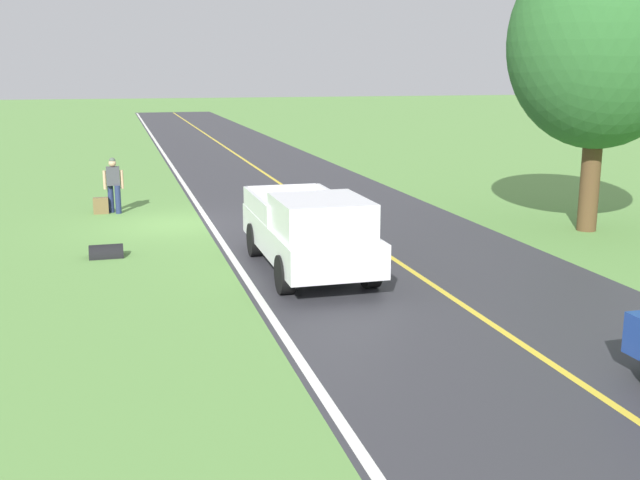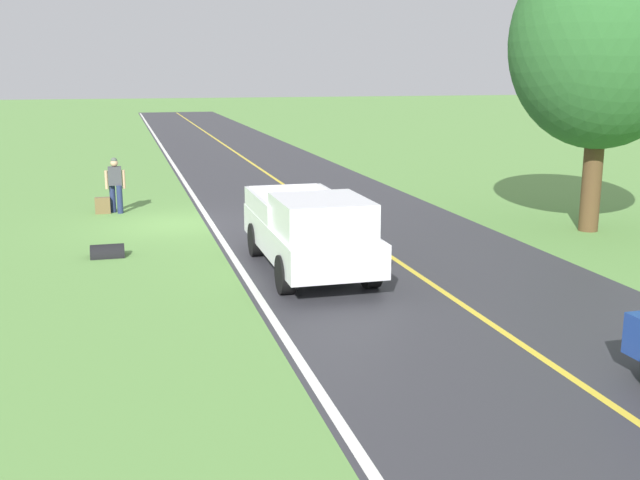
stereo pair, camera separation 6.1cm
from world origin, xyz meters
TOP-DOWN VIEW (x-y plane):
  - ground_plane at (0.00, 0.00)m, footprint 200.00×200.00m
  - road_surface at (-4.60, 0.00)m, footprint 7.76×120.00m
  - lane_edge_line at (-0.90, 0.00)m, footprint 0.16×117.60m
  - lane_centre_line at (-4.60, 0.00)m, footprint 0.14×117.60m
  - hitchhiker_walking at (1.76, -2.35)m, footprint 0.62×0.52m
  - suitcase_carried at (2.18, -2.28)m, footprint 0.46×0.21m
  - pickup_truck_passing at (-2.38, 6.25)m, footprint 2.11×5.40m
  - tree_far_side_near at (-11.00, 3.92)m, footprint 4.93×4.93m
  - drainage_culvert at (2.02, 3.53)m, footprint 0.80×0.60m

SIDE VIEW (x-z plane):
  - ground_plane at x=0.00m, z-range 0.00..0.00m
  - drainage_culvert at x=2.02m, z-range -0.30..0.30m
  - road_surface at x=-4.60m, z-range 0.00..0.00m
  - lane_edge_line at x=-0.90m, z-range 0.00..0.01m
  - lane_centre_line at x=-4.60m, z-range 0.00..0.01m
  - suitcase_carried at x=2.18m, z-range 0.00..0.52m
  - pickup_truck_passing at x=-2.38m, z-range 0.06..1.88m
  - hitchhiker_walking at x=1.76m, z-range 0.11..1.85m
  - tree_far_side_near at x=-11.00m, z-range 1.12..9.09m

